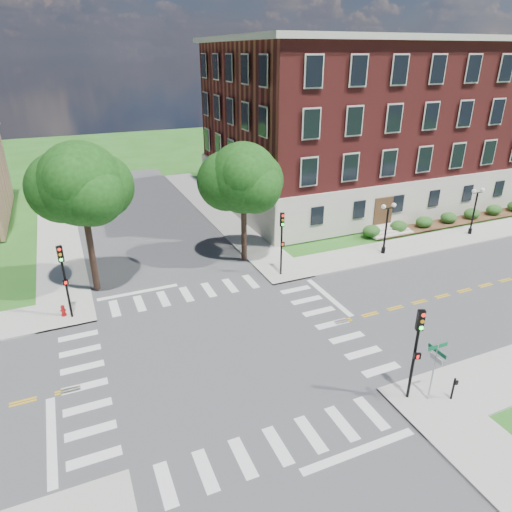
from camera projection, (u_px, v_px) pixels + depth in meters
name	position (u px, v px, depth m)	size (l,w,h in m)	color
ground	(221.00, 352.00, 25.33)	(160.00, 160.00, 0.00)	#265718
road_ew	(221.00, 352.00, 25.33)	(90.00, 12.00, 0.01)	#3D3D3F
road_ns	(221.00, 352.00, 25.33)	(12.00, 90.00, 0.01)	#3D3D3F
sidewalk_ne	(319.00, 225.00, 43.75)	(34.00, 34.00, 0.12)	#9E9B93
crosswalk_east	(332.00, 324.00, 27.94)	(2.20, 10.20, 0.02)	silver
stop_bar_east	(329.00, 297.00, 31.03)	(0.40, 5.50, 0.00)	silver
main_building	(362.00, 122.00, 49.03)	(30.60, 22.40, 16.50)	#BDB8A7
shrub_row	(447.00, 224.00, 44.15)	(18.00, 2.00, 1.30)	#1E4316
tree_c	(81.00, 184.00, 28.83)	(5.40, 5.40, 10.21)	black
tree_d	(243.00, 178.00, 33.82)	(5.30, 5.30, 9.24)	black
traffic_signal_se	(417.00, 344.00, 20.62)	(0.38, 0.46, 4.80)	black
traffic_signal_ne	(282.00, 236.00, 32.70)	(0.38, 0.46, 4.80)	black
traffic_signal_nw	(64.00, 273.00, 27.24)	(0.37, 0.42, 4.80)	black
twin_lamp_west	(386.00, 225.00, 36.57)	(1.36, 0.36, 4.23)	black
twin_lamp_east	(475.00, 208.00, 40.56)	(1.36, 0.36, 4.23)	black
street_sign_pole	(435.00, 361.00, 20.87)	(1.10, 1.10, 3.10)	gray
push_button_post	(454.00, 388.00, 21.47)	(0.14, 0.21, 1.20)	black
fire_hydrant	(63.00, 311.00, 28.49)	(0.35, 0.35, 0.75)	#AB0D0E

